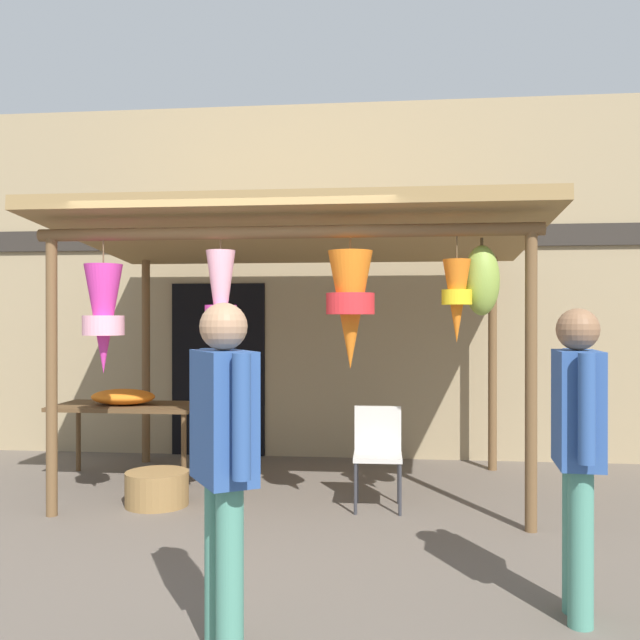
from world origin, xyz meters
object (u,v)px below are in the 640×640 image
at_px(flower_heap_on_table, 124,397).
at_px(vendor_in_orange, 224,447).
at_px(customer_foreground, 578,436).
at_px(folding_chair, 378,447).
at_px(display_table, 128,412).
at_px(wicker_basket_by_table, 157,488).

relative_size(flower_heap_on_table, vendor_in_orange, 0.38).
distance_m(flower_heap_on_table, customer_foreground, 4.60).
bearing_deg(folding_chair, vendor_in_orange, -103.53).
relative_size(folding_chair, customer_foreground, 0.51).
bearing_deg(folding_chair, display_table, 163.47).
relative_size(flower_heap_on_table, wicker_basket_by_table, 1.19).
xyz_separation_m(flower_heap_on_table, folding_chair, (2.52, -0.71, -0.32)).
bearing_deg(display_table, folding_chair, -16.53).
height_order(flower_heap_on_table, wicker_basket_by_table, flower_heap_on_table).
bearing_deg(customer_foreground, folding_chair, 117.86).
xyz_separation_m(display_table, customer_foreground, (3.61, -2.85, 0.31)).
distance_m(flower_heap_on_table, vendor_in_orange, 3.90).
relative_size(wicker_basket_by_table, customer_foreground, 0.32).
distance_m(display_table, customer_foreground, 4.61).
bearing_deg(customer_foreground, wicker_basket_by_table, 146.98).
height_order(display_table, vendor_in_orange, vendor_in_orange).
height_order(wicker_basket_by_table, vendor_in_orange, vendor_in_orange).
bearing_deg(flower_heap_on_table, wicker_basket_by_table, -53.70).
distance_m(flower_heap_on_table, folding_chair, 2.64).
bearing_deg(vendor_in_orange, folding_chair, 76.47).
xyz_separation_m(folding_chair, vendor_in_orange, (-0.65, -2.71, 0.49)).
distance_m(folding_chair, wicker_basket_by_table, 1.92).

